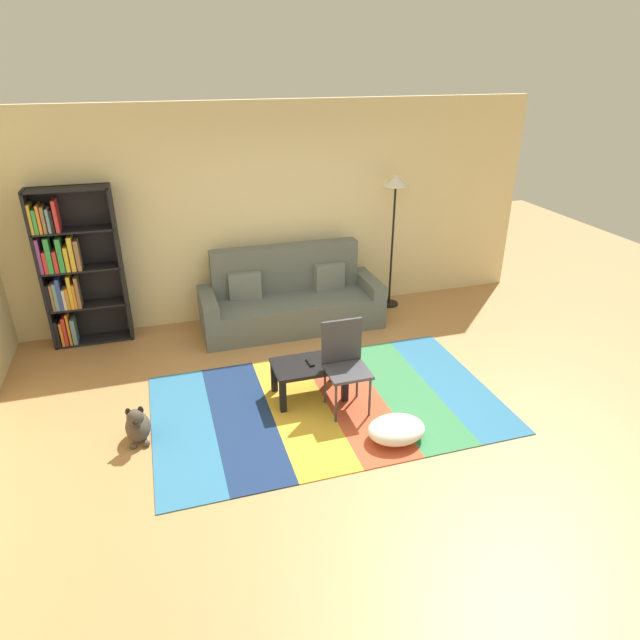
% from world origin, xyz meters
% --- Properties ---
extents(ground_plane, '(14.00, 14.00, 0.00)m').
position_xyz_m(ground_plane, '(0.00, 0.00, 0.00)').
color(ground_plane, '#B27F4C').
extents(back_wall, '(6.80, 0.10, 2.70)m').
position_xyz_m(back_wall, '(0.00, 2.55, 1.35)').
color(back_wall, beige).
rests_on(back_wall, ground_plane).
extents(rug, '(3.39, 2.05, 0.01)m').
position_xyz_m(rug, '(-0.16, 0.14, 0.01)').
color(rug, teal).
rests_on(rug, ground_plane).
extents(couch, '(2.26, 0.80, 1.00)m').
position_xyz_m(couch, '(-0.05, 2.02, 0.34)').
color(couch, '#59605B').
rests_on(couch, ground_plane).
extents(bookshelf, '(0.90, 0.28, 1.87)m').
position_xyz_m(bookshelf, '(-2.57, 2.31, 0.93)').
color(bookshelf, black).
rests_on(bookshelf, ground_plane).
extents(coffee_table, '(0.72, 0.47, 0.37)m').
position_xyz_m(coffee_table, '(-0.29, 0.34, 0.31)').
color(coffee_table, black).
rests_on(coffee_table, rug).
extents(pouf, '(0.53, 0.41, 0.20)m').
position_xyz_m(pouf, '(0.27, -0.58, 0.11)').
color(pouf, white).
rests_on(pouf, rug).
extents(dog, '(0.22, 0.35, 0.40)m').
position_xyz_m(dog, '(-1.96, 0.10, 0.16)').
color(dog, '#473D33').
rests_on(dog, ground_plane).
extents(standing_lamp, '(0.32, 0.32, 1.80)m').
position_xyz_m(standing_lamp, '(1.42, 2.24, 1.50)').
color(standing_lamp, black).
rests_on(standing_lamp, ground_plane).
extents(tv_remote, '(0.05, 0.15, 0.02)m').
position_xyz_m(tv_remote, '(-0.27, 0.35, 0.39)').
color(tv_remote, black).
rests_on(tv_remote, coffee_table).
extents(folding_chair, '(0.40, 0.40, 0.90)m').
position_xyz_m(folding_chair, '(0.00, 0.09, 0.53)').
color(folding_chair, '#38383D').
rests_on(folding_chair, ground_plane).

